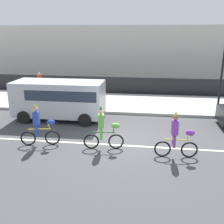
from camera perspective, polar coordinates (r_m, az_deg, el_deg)
ground_plane at (r=12.11m, az=1.95°, el=-6.29°), size 80.00×80.00×0.00m
road_centre_line at (r=11.66m, az=1.69°, el=-7.23°), size 36.00×0.14×0.01m
sidewalk_curb at (r=18.23m, az=4.10°, el=1.97°), size 60.00×5.00×0.15m
fence_line at (r=20.91m, az=4.68°, el=5.67°), size 40.00×0.08×1.40m
building_backdrop at (r=29.23m, az=3.59°, el=12.90°), size 28.00×8.00×5.42m
parade_cyclist_cobalt at (r=11.79m, az=-15.46°, el=-3.20°), size 1.70×0.54×1.92m
parade_cyclist_lime at (r=11.01m, az=-1.77°, el=-4.01°), size 1.71×0.51×1.92m
parade_cyclist_purple at (r=10.59m, az=13.99°, el=-5.41°), size 1.72×0.50×1.92m
parked_van_silver at (r=15.02m, az=-11.21°, el=3.16°), size 5.00×2.22×2.18m
pedestrian_onlooker at (r=21.58m, az=-15.43°, el=6.31°), size 0.32×0.20×1.62m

